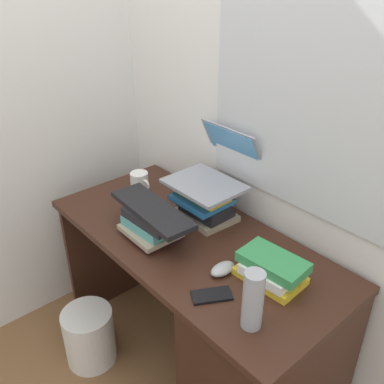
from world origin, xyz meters
name	(u,v)px	position (x,y,z in m)	size (l,w,h in m)	color
ground_plane	(192,361)	(0.00, 0.00, 0.00)	(6.00, 6.00, 0.00)	brown
wall_back	(259,87)	(0.00, 0.35, 1.30)	(6.00, 0.06, 2.60)	white
wall_left	(73,62)	(-0.87, 0.00, 1.30)	(0.05, 6.00, 2.60)	silver
desk	(242,347)	(0.33, -0.02, 0.40)	(1.31, 0.60, 0.74)	#381E14
book_stack_tall	(204,203)	(-0.08, 0.14, 0.82)	(0.26, 0.22, 0.16)	gray
book_stack_keyboard_riser	(152,224)	(-0.12, -0.11, 0.80)	(0.25, 0.21, 0.12)	#8C338C
book_stack_side	(271,269)	(0.38, 0.04, 0.79)	(0.25, 0.17, 0.10)	yellow
laptop	(217,169)	(-0.08, 0.21, 0.95)	(0.31, 0.35, 0.23)	gray
keyboard	(152,210)	(-0.11, -0.11, 0.87)	(0.42, 0.14, 0.02)	black
computer_mouse	(223,269)	(0.24, -0.06, 0.76)	(0.06, 0.10, 0.04)	#A5A8AD
mug	(140,182)	(-0.47, 0.07, 0.79)	(0.12, 0.09, 0.10)	white
water_bottle	(253,300)	(0.47, -0.17, 0.84)	(0.07, 0.07, 0.21)	#999EA5
cell_phone	(212,295)	(0.30, -0.17, 0.74)	(0.07, 0.14, 0.01)	black
wastebasket	(90,336)	(-0.34, -0.36, 0.15)	(0.24, 0.24, 0.29)	silver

